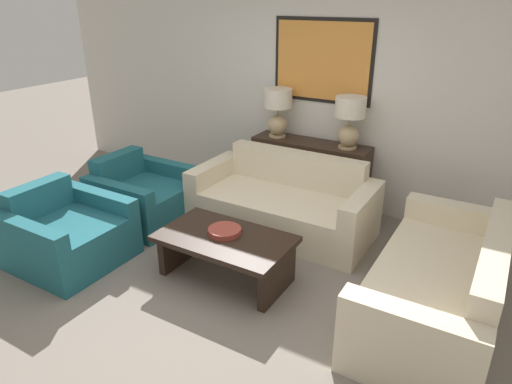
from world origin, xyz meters
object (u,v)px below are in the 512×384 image
Objects in this scene: table_lamp_right at (350,118)px; armchair_near_back_wall at (143,197)px; decorative_bowl at (225,231)px; couch_by_back_wall at (283,205)px; armchair_near_camera at (68,235)px; console_table at (309,175)px; table_lamp_left at (278,108)px; couch_by_side at (440,287)px; coffee_table at (226,248)px.

table_lamp_right reaches higher than armchair_near_back_wall.
decorative_bowl is at bearing -105.23° from table_lamp_right.
armchair_near_camera is (-1.47, -1.63, -0.01)m from couch_by_back_wall.
couch_by_back_wall reaches higher than decorative_bowl.
table_lamp_right reaches higher than console_table.
table_lamp_left reaches higher than couch_by_side.
armchair_near_camera is (-3.23, -0.91, -0.01)m from couch_by_side.
table_lamp_right is 0.29× the size of couch_by_side.
console_table is 4.66× the size of decorative_bowl.
armchair_near_camera is at bearing -122.66° from console_table.
coffee_table is at bearing -89.89° from console_table.
console_table is 1.47× the size of armchair_near_camera.
console_table is 0.87m from table_lamp_left.
table_lamp_right is 2.02m from coffee_table.
couch_by_side reaches higher than armchair_near_back_wall.
table_lamp_right reaches higher than armchair_near_camera.
table_lamp_right is at bearing 56.64° from couch_by_back_wall.
armchair_near_back_wall is at bearing -157.82° from couch_by_back_wall.
table_lamp_right is (0.44, 0.00, 0.75)m from console_table.
armchair_near_back_wall is at bearing -146.43° from table_lamp_right.
armchair_near_camera is (-1.47, -2.30, -0.14)m from console_table.
coffee_table is 3.96× the size of decorative_bowl.
couch_by_back_wall is (0.44, -0.67, -0.88)m from table_lamp_left.
table_lamp_left is 0.48× the size of coffee_table.
table_lamp_left is 1.91× the size of decorative_bowl.
armchair_near_back_wall is (-1.47, -1.27, -0.14)m from console_table.
console_table reaches higher than coffee_table.
coffee_table is at bearing -89.82° from couch_by_back_wall.
couch_by_back_wall reaches higher than coffee_table.
table_lamp_left is 0.60× the size of armchair_near_back_wall.
decorative_bowl reaches higher than coffee_table.
console_table is at bearing 141.57° from couch_by_side.
couch_by_back_wall is 2.05× the size of armchair_near_camera.
armchair_near_back_wall reaches higher than decorative_bowl.
couch_by_side reaches higher than armchair_near_camera.
couch_by_side is at bearing -2.18° from armchair_near_back_wall.
console_table reaches higher than decorative_bowl.
console_table is at bearing 88.92° from decorative_bowl.
console_table is 1.18× the size of coffee_table.
couch_by_back_wall is (0.00, -0.67, -0.13)m from console_table.
couch_by_side is (1.32, -1.39, -0.88)m from table_lamp_right.
couch_by_side is 3.35m from armchair_near_camera.
table_lamp_left reaches higher than armchair_near_camera.
armchair_near_back_wall is 1.00× the size of armchair_near_camera.
table_lamp_left is at bearing 123.36° from couch_by_back_wall.
coffee_table is at bearing -50.23° from decorative_bowl.
table_lamp_right is at bearing 0.00° from console_table.
console_table is 1.47× the size of armchair_near_back_wall.
couch_by_back_wall is (-0.44, -0.67, -0.88)m from table_lamp_right.
table_lamp_right is at bearing 74.77° from decorative_bowl.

